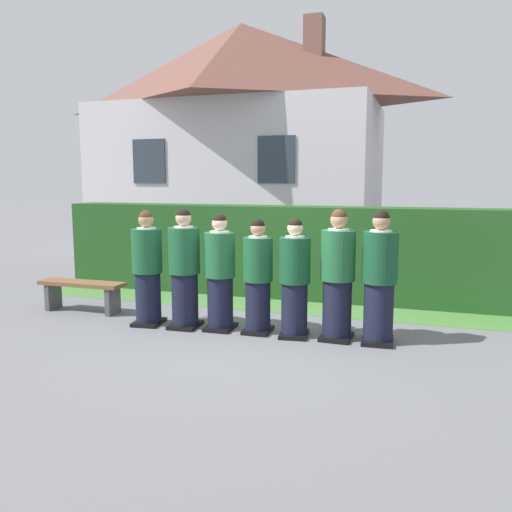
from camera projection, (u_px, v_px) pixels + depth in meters
The scene contains 12 objects.
ground_plane at pixel (256, 332), 7.17m from camera, with size 60.00×60.00×0.00m, color slate.
student_front_row_0 at pixel (147, 271), 7.49m from camera, with size 0.42×0.53×1.63m.
student_front_row_1 at pixel (184, 271), 7.34m from camera, with size 0.43×0.50×1.67m.
student_front_row_2 at pixel (220, 275), 7.24m from camera, with size 0.42×0.51×1.60m.
student_front_row_3 at pixel (258, 279), 7.09m from camera, with size 0.40×0.45×1.54m.
student_front_row_4 at pixel (295, 281), 6.91m from camera, with size 0.41×0.48×1.57m.
student_front_row_5 at pixel (338, 278), 6.78m from camera, with size 0.44×0.53×1.69m.
student_front_row_6 at pixel (379, 280), 6.61m from camera, with size 0.44×0.50×1.69m.
hedge at pixel (298, 252), 9.26m from camera, with size 8.82×0.70×1.60m.
school_building_main at pixel (242, 137), 14.89m from camera, with size 7.90×4.76×6.31m.
wooden_bench at pixel (82, 290), 8.27m from camera, with size 1.40×0.36×0.48m.
lawn_strip at pixel (286, 307), 8.63m from camera, with size 8.82×0.90×0.01m, color #477A38.
Camera 1 is at (2.18, -6.60, 2.05)m, focal length 37.10 mm.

